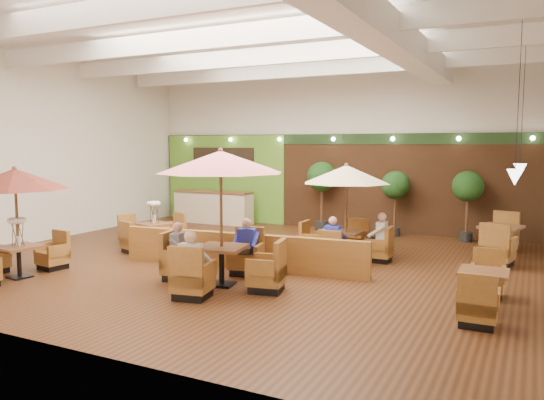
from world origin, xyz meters
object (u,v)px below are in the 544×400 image
Objects in this scene: booth_divider at (240,251)px; topiary_0 at (322,179)px; table_3 at (149,231)px; diner_3 at (334,235)px; diner_0 at (192,258)px; table_2 at (346,193)px; table_4 at (483,291)px; topiary_1 at (395,187)px; table_5 at (500,242)px; diner_4 at (380,232)px; table_1 at (221,193)px; diner_1 at (246,241)px; topiary_2 at (468,189)px; service_counter at (213,207)px; diner_2 at (180,245)px; table_0 at (14,198)px.

topiary_0 reaches higher than booth_divider.
table_3 is 3.36× the size of diner_3.
table_2 is at bearing 66.23° from diner_0.
table_4 is 1.16× the size of topiary_1.
table_5 is 3.93m from topiary_1.
table_1 is at bearing 145.94° from diner_4.
table_4 is (3.50, -2.98, -1.32)m from table_2.
topiary_2 is at bearing -133.05° from diner_1.
table_2 is at bearing -94.73° from topiary_1.
diner_1 is (0.37, -0.38, 0.34)m from booth_divider.
diner_1 is at bearing 83.41° from diner_0.
table_1 is at bearing -56.10° from service_counter.
table_5 is 3.45× the size of diner_0.
diner_3 is (-3.50, -2.71, 0.33)m from table_5.
table_0 is at bearing -78.61° from diner_2.
service_counter is 1.46× the size of topiary_1.
topiary_0 is at bearing 119.19° from diner_3.
table_0 reaches higher than table_2.
table_1 is 3.61× the size of diner_1.
topiary_0 is at bearing 129.13° from table_4.
table_2 is 3.35× the size of diner_3.
booth_divider is 6.18m from topiary_0.
service_counter is 9.60m from diner_0.
table_5 is at bearing 36.58° from table_1.
table_1 is 7.49m from table_5.
diner_3 is at bearing 62.52° from diner_0.
topiary_2 is at bearing 55.22° from table_0.
topiary_0 reaches higher than service_counter.
table_3 is at bearing 97.08° from diner_4.
diner_4 is at bearing 27.79° from table_3.
topiary_1 is at bearing -117.11° from diner_1.
table_1 is 1.38× the size of topiary_1.
diner_2 is (-0.32, -7.44, -0.96)m from topiary_0.
diner_2 is (-0.66, -1.41, 0.33)m from booth_divider.
table_0 reaches higher than table_3.
table_0 reaches higher than service_counter.
service_counter is 9.97m from table_5.
table_5 is 1.41× the size of topiary_1.
booth_divider is 2.63× the size of topiary_0.
diner_4 is at bearing 125.06° from diner_2.
table_2 is at bearing 45.18° from booth_divider.
topiary_0 is (3.59, 8.87, -0.02)m from table_0.
diner_4 is at bearing 56.88° from diner_0.
table_1 is at bearing 77.93° from diner_2.
table_0 is 1.02× the size of table_4.
topiary_0 is at bearing 119.94° from table_2.
diner_4 is (7.18, -3.65, 0.16)m from service_counter.
topiary_1 is (-3.18, 6.83, 1.19)m from table_4.
diner_1 is (-3.88, -6.42, -0.81)m from topiary_2.
topiary_2 is (2.13, 0.00, 0.03)m from topiary_1.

